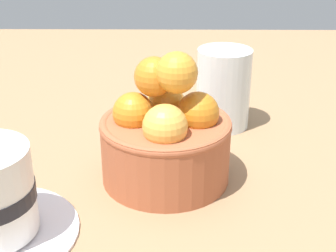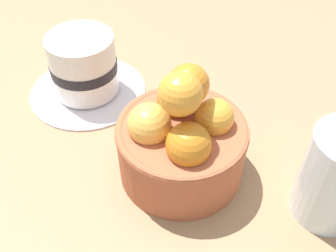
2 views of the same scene
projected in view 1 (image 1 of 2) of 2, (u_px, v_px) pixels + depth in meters
The scene contains 3 objects.
ground_plane at pixel (166, 190), 54.27cm from camera, with size 129.17×106.38×3.23cm, color #997551.
terracotta_bowl at pixel (166, 136), 51.41cm from camera, with size 13.71×13.71×14.23cm.
water_glass at pixel (223, 88), 63.68cm from camera, with size 6.92×6.92×10.31cm, color silver.
Camera 1 is at (-46.11, -0.75, 27.85)cm, focal length 52.92 mm.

